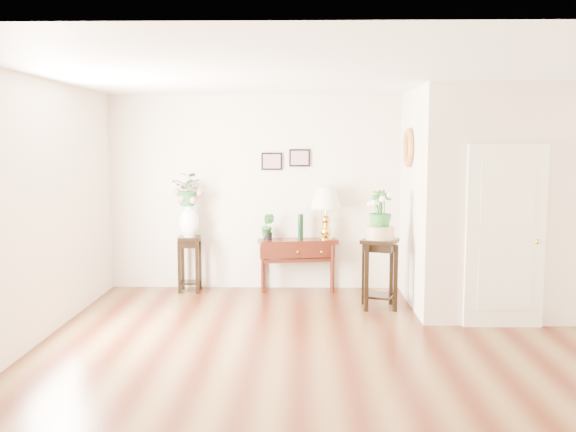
{
  "coord_description": "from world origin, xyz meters",
  "views": [
    {
      "loc": [
        -0.22,
        -6.49,
        2.11
      ],
      "look_at": [
        -0.39,
        1.3,
        1.22
      ],
      "focal_mm": 40.0,
      "sensor_mm": 36.0,
      "label": 1
    }
  ],
  "objects_px": {
    "plant_stand_b": "(379,273)",
    "table_lamp": "(326,215)",
    "plant_stand_a": "(190,264)",
    "console_table": "(298,265)"
  },
  "relations": [
    {
      "from": "plant_stand_a",
      "to": "table_lamp",
      "type": "bearing_deg",
      "value": 3.11
    },
    {
      "from": "plant_stand_b",
      "to": "table_lamp",
      "type": "bearing_deg",
      "value": 124.17
    },
    {
      "from": "table_lamp",
      "to": "plant_stand_a",
      "type": "relative_size",
      "value": 0.96
    },
    {
      "from": "table_lamp",
      "to": "plant_stand_b",
      "type": "relative_size",
      "value": 0.85
    },
    {
      "from": "console_table",
      "to": "table_lamp",
      "type": "height_order",
      "value": "table_lamp"
    },
    {
      "from": "console_table",
      "to": "plant_stand_b",
      "type": "relative_size",
      "value": 1.24
    },
    {
      "from": "table_lamp",
      "to": "plant_stand_b",
      "type": "xyz_separation_m",
      "value": [
        0.65,
        -0.96,
        -0.64
      ]
    },
    {
      "from": "plant_stand_a",
      "to": "plant_stand_b",
      "type": "distance_m",
      "value": 2.73
    },
    {
      "from": "console_table",
      "to": "plant_stand_a",
      "type": "distance_m",
      "value": 1.54
    },
    {
      "from": "console_table",
      "to": "plant_stand_a",
      "type": "height_order",
      "value": "plant_stand_a"
    }
  ]
}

